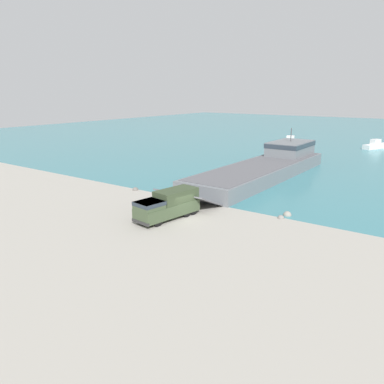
{
  "coord_description": "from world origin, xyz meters",
  "views": [
    {
      "loc": [
        22.6,
        -31.0,
        13.24
      ],
      "look_at": [
        -1.92,
        3.79,
        1.86
      ],
      "focal_mm": 35.0,
      "sensor_mm": 36.0,
      "label": 1
    }
  ],
  "objects_px": {
    "military_truck": "(168,205)",
    "soldier_on_ramp": "(154,201)",
    "cargo_crate": "(147,209)",
    "moored_boat_a": "(376,145)",
    "landing_craft": "(268,165)",
    "moored_boat_b": "(290,141)"
  },
  "relations": [
    {
      "from": "military_truck",
      "to": "soldier_on_ramp",
      "type": "distance_m",
      "value": 4.05
    },
    {
      "from": "military_truck",
      "to": "soldier_on_ramp",
      "type": "relative_size",
      "value": 4.79
    },
    {
      "from": "cargo_crate",
      "to": "moored_boat_a",
      "type": "bearing_deg",
      "value": 80.31
    },
    {
      "from": "landing_craft",
      "to": "military_truck",
      "type": "xyz_separation_m",
      "value": [
        0.47,
        -26.9,
        -0.06
      ]
    },
    {
      "from": "soldier_on_ramp",
      "to": "cargo_crate",
      "type": "distance_m",
      "value": 1.81
    },
    {
      "from": "soldier_on_ramp",
      "to": "moored_boat_a",
      "type": "bearing_deg",
      "value": 159.43
    },
    {
      "from": "soldier_on_ramp",
      "to": "cargo_crate",
      "type": "relative_size",
      "value": 1.58
    },
    {
      "from": "moored_boat_a",
      "to": "moored_boat_b",
      "type": "relative_size",
      "value": 1.37
    },
    {
      "from": "soldier_on_ramp",
      "to": "military_truck",
      "type": "bearing_deg",
      "value": 52.65
    },
    {
      "from": "soldier_on_ramp",
      "to": "moored_boat_b",
      "type": "distance_m",
      "value": 64.16
    },
    {
      "from": "landing_craft",
      "to": "military_truck",
      "type": "relative_size",
      "value": 4.91
    },
    {
      "from": "landing_craft",
      "to": "moored_boat_b",
      "type": "xyz_separation_m",
      "value": [
        -10.84,
        38.62,
        -0.88
      ]
    },
    {
      "from": "landing_craft",
      "to": "moored_boat_b",
      "type": "bearing_deg",
      "value": 106.66
    },
    {
      "from": "moored_boat_a",
      "to": "cargo_crate",
      "type": "distance_m",
      "value": 70.73
    },
    {
      "from": "cargo_crate",
      "to": "landing_craft",
      "type": "bearing_deg",
      "value": 84.19
    },
    {
      "from": "moored_boat_b",
      "to": "cargo_crate",
      "type": "distance_m",
      "value": 65.9
    },
    {
      "from": "military_truck",
      "to": "moored_boat_b",
      "type": "distance_m",
      "value": 66.49
    },
    {
      "from": "moored_boat_a",
      "to": "moored_boat_b",
      "type": "bearing_deg",
      "value": -143.93
    },
    {
      "from": "landing_craft",
      "to": "military_truck",
      "type": "bearing_deg",
      "value": -88.02
    },
    {
      "from": "soldier_on_ramp",
      "to": "cargo_crate",
      "type": "height_order",
      "value": "soldier_on_ramp"
    },
    {
      "from": "military_truck",
      "to": "soldier_on_ramp",
      "type": "xyz_separation_m",
      "value": [
        -3.57,
        1.82,
        -0.61
      ]
    },
    {
      "from": "military_truck",
      "to": "moored_boat_a",
      "type": "bearing_deg",
      "value": -178.47
    }
  ]
}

